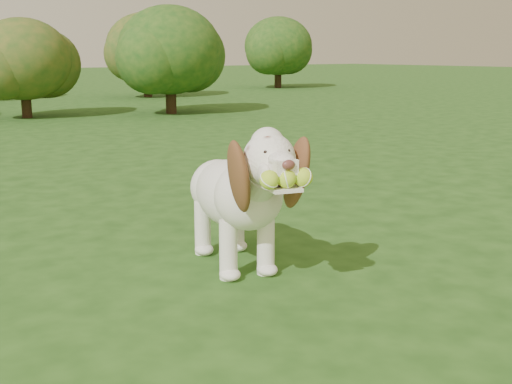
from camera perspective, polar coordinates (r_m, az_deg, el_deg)
ground at (r=2.80m, az=0.28°, el=-8.96°), size 80.00×80.00×0.00m
dog at (r=2.99m, az=-1.55°, el=0.11°), size 0.55×1.10×0.72m
shrub_c at (r=10.78m, az=-20.01°, el=11.03°), size 1.49×1.49×1.54m
shrub_d at (r=10.95m, az=-7.68°, el=12.38°), size 1.72×1.72×1.78m
shrub_f at (r=15.13m, az=-9.72°, el=12.55°), size 1.84×1.84×1.90m
shrub_h at (r=18.89m, az=1.99°, el=12.84°), size 1.95×1.95×2.02m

